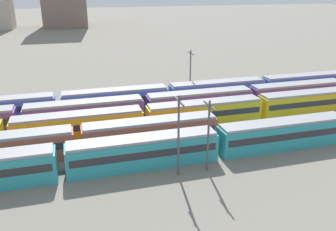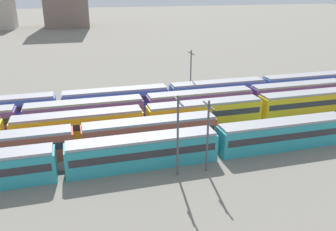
{
  "view_description": "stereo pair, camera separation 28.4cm",
  "coord_description": "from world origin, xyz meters",
  "views": [
    {
      "loc": [
        18.24,
        -36.67,
        20.49
      ],
      "look_at": [
        31.75,
        10.4,
        2.04
      ],
      "focal_mm": 37.37,
      "sensor_mm": 36.0,
      "label": 1
    },
    {
      "loc": [
        18.51,
        -36.75,
        20.49
      ],
      "look_at": [
        31.75,
        10.4,
        2.04
      ],
      "focal_mm": 37.37,
      "sensor_mm": 36.0,
      "label": 2
    }
  ],
  "objects": [
    {
      "name": "train_track_0",
      "position": [
        16.29,
        0.0,
        1.9
      ],
      "size": [
        74.7,
        3.06,
        3.75
      ],
      "color": "teal",
      "rests_on": "ground_plane"
    },
    {
      "name": "train_track_2",
      "position": [
        37.64,
        10.4,
        1.9
      ],
      "size": [
        93.6,
        3.06,
        3.75
      ],
      "color": "yellow",
      "rests_on": "ground_plane"
    },
    {
      "name": "train_track_3",
      "position": [
        38.8,
        15.6,
        1.9
      ],
      "size": [
        93.6,
        3.06,
        3.75
      ],
      "color": "#6B429E",
      "rests_on": "ground_plane"
    },
    {
      "name": "train_track_4",
      "position": [
        25.36,
        20.8,
        1.9
      ],
      "size": [
        93.6,
        3.06,
        3.75
      ],
      "color": "#4C70BC",
      "rests_on": "ground_plane"
    },
    {
      "name": "catenary_pole_0",
      "position": [
        29.02,
        -3.28,
        5.31
      ],
      "size": [
        0.24,
        3.2,
        9.53
      ],
      "color": "#4C4C51",
      "rests_on": "ground_plane"
    },
    {
      "name": "catenary_pole_1",
      "position": [
        39.91,
        23.66,
        5.15
      ],
      "size": [
        0.24,
        3.2,
        9.22
      ],
      "color": "#4C4C51",
      "rests_on": "ground_plane"
    },
    {
      "name": "catenary_pole_2",
      "position": [
        32.58,
        -3.22,
        4.84
      ],
      "size": [
        0.24,
        3.2,
        8.63
      ],
      "color": "#4C4C51",
      "rests_on": "ground_plane"
    }
  ]
}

